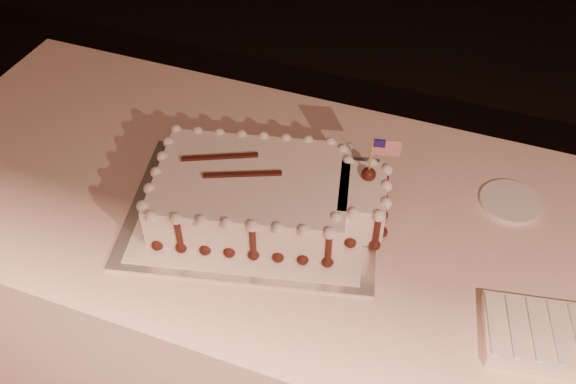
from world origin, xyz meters
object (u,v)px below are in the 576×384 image
(banquet_table, at_px, (394,340))
(sheet_cake, at_px, (266,194))
(cake_board, at_px, (254,211))
(napkin_stack, at_px, (542,335))
(side_plate, at_px, (510,202))

(banquet_table, xyz_separation_m, sheet_cake, (-0.32, -0.04, 0.43))
(cake_board, xyz_separation_m, napkin_stack, (0.61, -0.11, 0.01))
(sheet_cake, relative_size, napkin_stack, 2.28)
(sheet_cake, distance_m, side_plate, 0.54)
(cake_board, relative_size, napkin_stack, 2.33)
(napkin_stack, bearing_deg, banquet_table, 149.09)
(cake_board, xyz_separation_m, sheet_cake, (0.03, 0.01, 0.05))
(napkin_stack, xyz_separation_m, side_plate, (-0.09, 0.34, -0.01))
(banquet_table, relative_size, cake_board, 4.49)
(banquet_table, bearing_deg, napkin_stack, -30.91)
(napkin_stack, relative_size, side_plate, 1.72)
(cake_board, relative_size, sheet_cake, 1.02)
(banquet_table, distance_m, sheet_cake, 0.54)
(napkin_stack, distance_m, side_plate, 0.35)
(cake_board, bearing_deg, napkin_stack, -24.02)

